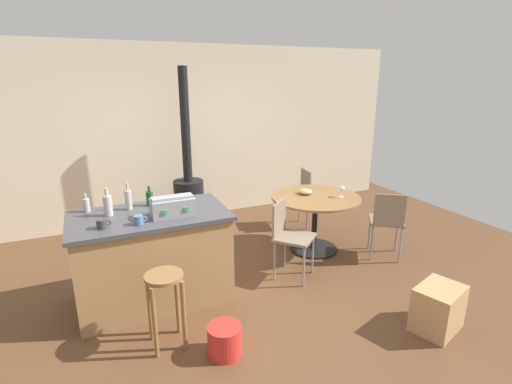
{
  "coord_description": "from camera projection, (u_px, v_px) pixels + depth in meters",
  "views": [
    {
      "loc": [
        -1.21,
        -3.36,
        2.2
      ],
      "look_at": [
        0.48,
        0.36,
        0.97
      ],
      "focal_mm": 26.77,
      "sensor_mm": 36.0,
      "label": 1
    }
  ],
  "objects": [
    {
      "name": "wine_glass",
      "position": [
        342.0,
        189.0,
        4.83
      ],
      "size": [
        0.07,
        0.07,
        0.14
      ],
      "color": "silver",
      "rests_on": "dining_table"
    },
    {
      "name": "cup_1",
      "position": [
        139.0,
        220.0,
        3.42
      ],
      "size": [
        0.12,
        0.08,
        0.09
      ],
      "color": "#4C7099",
      "rests_on": "kitchen_island"
    },
    {
      "name": "back_wall",
      "position": [
        169.0,
        135.0,
        5.9
      ],
      "size": [
        8.0,
        0.1,
        2.7
      ],
      "primitive_type": "cube",
      "color": "beige",
      "rests_on": "ground_plane"
    },
    {
      "name": "bottle_2",
      "position": [
        86.0,
        205.0,
        3.75
      ],
      "size": [
        0.06,
        0.06,
        0.18
      ],
      "color": "#B7B2AD",
      "rests_on": "kitchen_island"
    },
    {
      "name": "folding_chair_far",
      "position": [
        387.0,
        219.0,
        4.71
      ],
      "size": [
        0.56,
        0.56,
        0.88
      ],
      "color": "#7F705B",
      "rests_on": "ground_plane"
    },
    {
      "name": "kitchen_island",
      "position": [
        153.0,
        257.0,
        3.84
      ],
      "size": [
        1.5,
        0.86,
        0.93
      ],
      "color": "#A37A4C",
      "rests_on": "ground_plane"
    },
    {
      "name": "toolbox",
      "position": [
        173.0,
        207.0,
        3.63
      ],
      "size": [
        0.41,
        0.22,
        0.2
      ],
      "color": "gray",
      "rests_on": "kitchen_island"
    },
    {
      "name": "serving_bowl",
      "position": [
        305.0,
        191.0,
        4.98
      ],
      "size": [
        0.18,
        0.18,
        0.07
      ],
      "primitive_type": "ellipsoid",
      "color": "tan",
      "rests_on": "dining_table"
    },
    {
      "name": "bottle_0",
      "position": [
        128.0,
        199.0,
        3.8
      ],
      "size": [
        0.07,
        0.07,
        0.28
      ],
      "color": "#B7B2AD",
      "rests_on": "kitchen_island"
    },
    {
      "name": "folding_chair_left",
      "position": [
        298.0,
        193.0,
        5.76
      ],
      "size": [
        0.47,
        0.47,
        0.88
      ],
      "color": "#7F705B",
      "rests_on": "ground_plane"
    },
    {
      "name": "dining_table",
      "position": [
        315.0,
        209.0,
        4.94
      ],
      "size": [
        1.14,
        1.14,
        0.74
      ],
      "color": "black",
      "rests_on": "ground_plane"
    },
    {
      "name": "ground_plane",
      "position": [
        229.0,
        294.0,
        4.04
      ],
      "size": [
        8.8,
        8.8,
        0.0
      ],
      "primitive_type": "plane",
      "color": "brown"
    },
    {
      "name": "wood_stove",
      "position": [
        189.0,
        193.0,
        5.64
      ],
      "size": [
        0.44,
        0.45,
        2.36
      ],
      "color": "black",
      "rests_on": "ground_plane"
    },
    {
      "name": "bottle_3",
      "position": [
        108.0,
        205.0,
        3.63
      ],
      "size": [
        0.08,
        0.08,
        0.27
      ],
      "color": "#B7B2AD",
      "rests_on": "kitchen_island"
    },
    {
      "name": "wooden_stool",
      "position": [
        165.0,
        295.0,
        3.15
      ],
      "size": [
        0.32,
        0.32,
        0.67
      ],
      "color": "olive",
      "rests_on": "ground_plane"
    },
    {
      "name": "cardboard_box",
      "position": [
        438.0,
        308.0,
        3.43
      ],
      "size": [
        0.52,
        0.45,
        0.42
      ],
      "primitive_type": "cube",
      "rotation": [
        0.0,
        0.0,
        0.32
      ],
      "color": "tan",
      "rests_on": "ground_plane"
    },
    {
      "name": "bottle_1",
      "position": [
        150.0,
        198.0,
        3.92
      ],
      "size": [
        0.07,
        0.07,
        0.21
      ],
      "color": "#194C23",
      "rests_on": "kitchen_island"
    },
    {
      "name": "cup_0",
      "position": [
        102.0,
        224.0,
        3.34
      ],
      "size": [
        0.12,
        0.09,
        0.08
      ],
      "color": "#383838",
      "rests_on": "kitchen_island"
    },
    {
      "name": "folding_chair_near",
      "position": [
        289.0,
        233.0,
        4.28
      ],
      "size": [
        0.56,
        0.56,
        0.88
      ],
      "color": "#7F705B",
      "rests_on": "ground_plane"
    },
    {
      "name": "plastic_bucket",
      "position": [
        225.0,
        340.0,
        3.14
      ],
      "size": [
        0.28,
        0.28,
        0.26
      ],
      "primitive_type": "cylinder",
      "color": "red",
      "rests_on": "ground_plane"
    }
  ]
}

